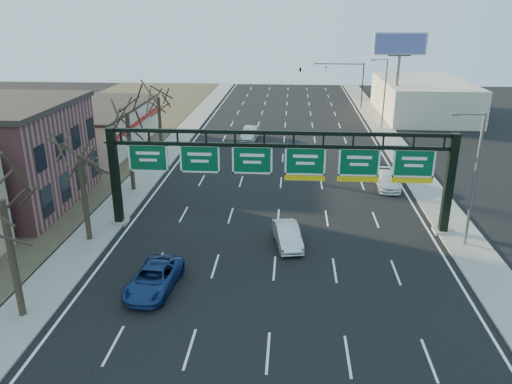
# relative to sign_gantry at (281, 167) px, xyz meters

# --- Properties ---
(ground) EXTENTS (160.00, 160.00, 0.00)m
(ground) POSITION_rel_sign_gantry_xyz_m (-0.16, -8.00, -4.63)
(ground) COLOR black
(ground) RESTS_ON ground
(sidewalk_left) EXTENTS (3.00, 120.00, 0.12)m
(sidewalk_left) POSITION_rel_sign_gantry_xyz_m (-12.96, 12.00, -4.57)
(sidewalk_left) COLOR gray
(sidewalk_left) RESTS_ON ground
(sidewalk_right) EXTENTS (3.00, 120.00, 0.12)m
(sidewalk_right) POSITION_rel_sign_gantry_xyz_m (12.64, 12.00, -4.57)
(sidewalk_right) COLOR gray
(sidewalk_right) RESTS_ON ground
(dirt_strip_left) EXTENTS (21.00, 120.00, 0.06)m
(dirt_strip_left) POSITION_rel_sign_gantry_xyz_m (-25.16, 12.00, -4.60)
(dirt_strip_left) COLOR #473D2B
(dirt_strip_left) RESTS_ON ground
(lane_markings) EXTENTS (21.60, 120.00, 0.01)m
(lane_markings) POSITION_rel_sign_gantry_xyz_m (-0.16, 12.00, -4.62)
(lane_markings) COLOR white
(lane_markings) RESTS_ON ground
(sign_gantry) EXTENTS (24.60, 1.20, 7.20)m
(sign_gantry) POSITION_rel_sign_gantry_xyz_m (0.00, 0.00, 0.00)
(sign_gantry) COLOR black
(sign_gantry) RESTS_ON ground
(brick_block) EXTENTS (10.40, 12.40, 8.30)m
(brick_block) POSITION_rel_sign_gantry_xyz_m (-21.66, 3.00, -0.47)
(brick_block) COLOR #975253
(brick_block) RESTS_ON ground
(cream_strip) EXTENTS (10.90, 18.40, 4.70)m
(cream_strip) POSITION_rel_sign_gantry_xyz_m (-21.64, 21.00, -2.27)
(cream_strip) COLOR #BAAF9A
(cream_strip) RESTS_ON ground
(building_right_distant) EXTENTS (12.00, 20.00, 5.00)m
(building_right_distant) POSITION_rel_sign_gantry_xyz_m (19.84, 42.00, -2.13)
(building_right_distant) COLOR #BAAF9A
(building_right_distant) RESTS_ON ground
(tree_gantry) EXTENTS (3.60, 3.60, 8.48)m
(tree_gantry) POSITION_rel_sign_gantry_xyz_m (-12.96, -3.00, 2.48)
(tree_gantry) COLOR #30261B
(tree_gantry) RESTS_ON sidewalk_left
(tree_mid) EXTENTS (3.60, 3.60, 9.24)m
(tree_mid) POSITION_rel_sign_gantry_xyz_m (-12.96, 7.00, 3.23)
(tree_mid) COLOR #30261B
(tree_mid) RESTS_ON sidewalk_left
(tree_far) EXTENTS (3.60, 3.60, 8.86)m
(tree_far) POSITION_rel_sign_gantry_xyz_m (-12.96, 17.00, 2.86)
(tree_far) COLOR #30261B
(tree_far) RESTS_ON sidewalk_left
(streetlight_near) EXTENTS (2.15, 0.22, 9.00)m
(streetlight_near) POSITION_rel_sign_gantry_xyz_m (12.31, -2.00, 0.45)
(streetlight_near) COLOR slate
(streetlight_near) RESTS_ON sidewalk_right
(streetlight_far) EXTENTS (2.15, 0.22, 9.00)m
(streetlight_far) POSITION_rel_sign_gantry_xyz_m (12.31, 32.00, 0.45)
(streetlight_far) COLOR slate
(streetlight_far) RESTS_ON sidewalk_right
(billboard_right) EXTENTS (7.00, 0.50, 12.00)m
(billboard_right) POSITION_rel_sign_gantry_xyz_m (14.84, 36.98, 4.43)
(billboard_right) COLOR slate
(billboard_right) RESTS_ON ground
(traffic_signal_mast) EXTENTS (10.16, 0.54, 7.00)m
(traffic_signal_mast) POSITION_rel_sign_gantry_xyz_m (5.53, 47.00, 0.87)
(traffic_signal_mast) COLOR black
(traffic_signal_mast) RESTS_ON ground
(car_blue_suv) EXTENTS (2.77, 5.18, 1.39)m
(car_blue_suv) POSITION_rel_sign_gantry_xyz_m (-6.85, -8.93, -3.94)
(car_blue_suv) COLOR navy
(car_blue_suv) RESTS_ON ground
(car_silver_sedan) EXTENTS (2.26, 4.49, 1.41)m
(car_silver_sedan) POSITION_rel_sign_gantry_xyz_m (0.58, -2.74, -3.92)
(car_silver_sedan) COLOR silver
(car_silver_sedan) RESTS_ON ground
(car_white_wagon) EXTENTS (1.98, 4.64, 1.34)m
(car_white_wagon) POSITION_rel_sign_gantry_xyz_m (9.24, 9.25, -3.96)
(car_white_wagon) COLOR white
(car_white_wagon) RESTS_ON ground
(car_grey_far) EXTENTS (1.89, 4.62, 1.57)m
(car_grey_far) POSITION_rel_sign_gantry_xyz_m (6.91, 15.34, -3.85)
(car_grey_far) COLOR #434648
(car_grey_far) RESTS_ON ground
(car_silver_distant) EXTENTS (2.18, 4.83, 1.54)m
(car_silver_distant) POSITION_rel_sign_gantry_xyz_m (-4.22, 25.61, -3.86)
(car_silver_distant) COLOR #B2B3B7
(car_silver_distant) RESTS_ON ground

